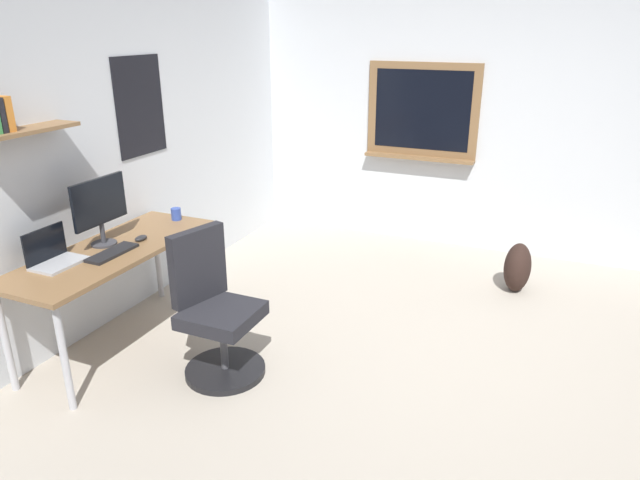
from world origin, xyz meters
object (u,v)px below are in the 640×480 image
Objects in this scene: desk at (113,258)px; laptop at (53,256)px; monitor_primary at (100,207)px; keyboard at (112,253)px; office_chair at (215,314)px; computer_mouse at (141,238)px; coffee_mug at (176,214)px; backpack at (517,267)px.

laptop is (-0.35, 0.14, 0.13)m from desk.
monitor_primary is (0.39, -0.05, 0.22)m from laptop.
keyboard is (-0.12, -0.17, -0.26)m from monitor_primary.
laptop is 0.35m from keyboard.
monitor_primary is (0.05, 0.90, 0.59)m from office_chair.
coffee_mug is (0.47, 0.05, 0.03)m from computer_mouse.
coffee_mug is 2.84m from backpack.
keyboard is 0.87× the size of backpack.
backpack is at bearing -48.70° from keyboard.
laptop is (-0.33, 0.95, 0.37)m from office_chair.
desk is 16.77× the size of coffee_mug.
laptop reaches higher than computer_mouse.
office_chair reaches higher than computer_mouse.
desk is 0.68m from coffee_mug.
laptop is 2.98× the size of computer_mouse.
keyboard is 0.28m from computer_mouse.
computer_mouse reaches higher than backpack.
laptop reaches higher than office_chair.
office_chair reaches higher than keyboard.
desk is at bearing 43.92° from keyboard.
laptop reaches higher than desk.
coffee_mug is (0.63, -0.12, -0.22)m from monitor_primary.
keyboard is 0.75m from coffee_mug.
coffee_mug is 0.22× the size of backpack.
coffee_mug reaches higher than desk.
monitor_primary is 4.46× the size of computer_mouse.
laptop is 0.67× the size of monitor_primary.
office_chair reaches higher than desk.
office_chair is at bearing -91.13° from desk.
coffee_mug reaches higher than keyboard.
office_chair is at bearing -106.68° from computer_mouse.
computer_mouse is at bearing -45.92° from monitor_primary.
desk is 4.17× the size of keyboard.
monitor_primary is at bearing 127.78° from backpack.
monitor_primary reaches higher than computer_mouse.
backpack is at bearing -47.74° from laptop.
office_chair is 1.07m from laptop.
backpack is at bearing -61.03° from coffee_mug.
coffee_mug is at bearing -2.07° from desk.
computer_mouse is 3.05m from backpack.
office_chair is at bearing -70.74° from laptop.
office_chair is (-0.02, -0.80, -0.24)m from desk.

